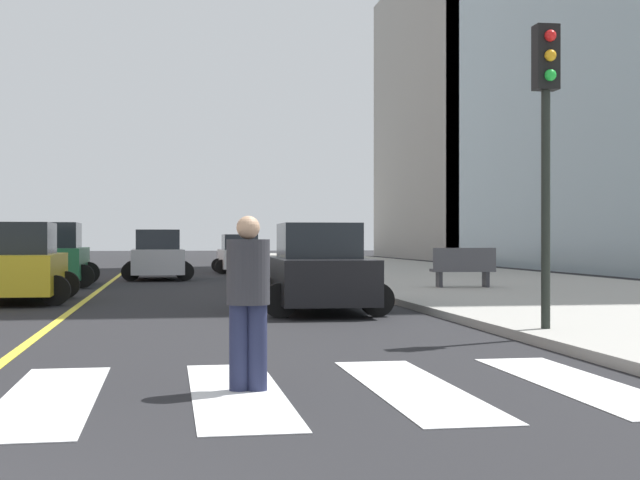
# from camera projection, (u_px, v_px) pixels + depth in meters

# --- Properties ---
(sidewalk_kerb_east) EXTENTS (10.00, 120.00, 0.15)m
(sidewalk_kerb_east) POSITION_uv_depth(u_px,v_px,m) (526.00, 289.00, 26.44)
(sidewalk_kerb_east) COLOR #9E9B93
(sidewalk_kerb_east) RESTS_ON ground
(lane_divider_paint) EXTENTS (0.16, 80.00, 0.01)m
(lane_divider_paint) POSITION_uv_depth(u_px,v_px,m) (126.00, 270.00, 44.18)
(lane_divider_paint) COLOR yellow
(lane_divider_paint) RESTS_ON ground
(parking_garage_concrete) EXTENTS (18.00, 24.00, 21.82)m
(parking_garage_concrete) POSITION_uv_depth(u_px,v_px,m) (523.00, 116.00, 69.99)
(parking_garage_concrete) COLOR #9E9B93
(parking_garage_concrete) RESTS_ON ground
(car_yellow_nearest) EXTENTS (2.72, 4.32, 1.92)m
(car_yellow_nearest) POSITION_uv_depth(u_px,v_px,m) (18.00, 265.00, 22.03)
(car_yellow_nearest) COLOR gold
(car_yellow_nearest) RESTS_ON ground
(car_silver_second) EXTENTS (2.65, 4.20, 1.86)m
(car_silver_second) POSITION_uv_depth(u_px,v_px,m) (158.00, 256.00, 34.37)
(car_silver_second) COLOR #B7B7BC
(car_silver_second) RESTS_ON ground
(car_blue_third) EXTENTS (2.43, 3.83, 1.69)m
(car_blue_third) POSITION_uv_depth(u_px,v_px,m) (8.00, 254.00, 42.75)
(car_blue_third) COLOR #2D479E
(car_blue_third) RESTS_ON ground
(car_white_fourth) EXTENTS (2.44, 3.86, 1.71)m
(car_white_fourth) POSITION_uv_depth(u_px,v_px,m) (240.00, 255.00, 40.86)
(car_white_fourth) COLOR silver
(car_white_fourth) RESTS_ON ground
(car_black_fifth) EXTENTS (2.67, 4.21, 1.86)m
(car_black_fifth) POSITION_uv_depth(u_px,v_px,m) (319.00, 270.00, 19.19)
(car_black_fifth) COLOR black
(car_black_fifth) RESTS_ON ground
(car_green_sixth) EXTENTS (2.89, 4.59, 2.04)m
(car_green_sixth) POSITION_uv_depth(u_px,v_px,m) (52.00, 257.00, 29.39)
(car_green_sixth) COLOR #236B42
(car_green_sixth) RESTS_ON ground
(traffic_light_near_corner) EXTENTS (0.36, 0.41, 4.67)m
(traffic_light_near_corner) POSITION_uv_depth(u_px,v_px,m) (546.00, 115.00, 14.09)
(traffic_light_near_corner) COLOR black
(traffic_light_near_corner) RESTS_ON sidewalk_kerb_east
(park_bench) EXTENTS (1.84, 0.69, 1.12)m
(park_bench) POSITION_uv_depth(u_px,v_px,m) (463.00, 268.00, 25.99)
(park_bench) COLOR #47474C
(park_bench) RESTS_ON sidewalk_kerb_east
(pedestrian_crossing) EXTENTS (0.44, 0.44, 1.77)m
(pedestrian_crossing) POSITION_uv_depth(u_px,v_px,m) (248.00, 295.00, 9.22)
(pedestrian_crossing) COLOR #232847
(pedestrian_crossing) RESTS_ON ground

